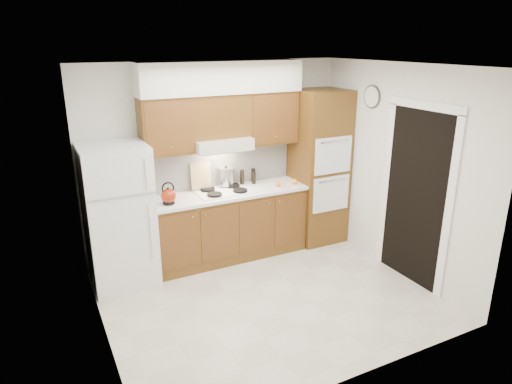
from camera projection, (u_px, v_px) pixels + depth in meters
floor at (268, 297)px, 5.30m from camera, size 3.60×3.60×0.00m
ceiling at (271, 66)px, 4.47m from camera, size 3.60×3.60×0.00m
wall_back at (217, 160)px, 6.15m from camera, size 3.60×0.02×2.60m
wall_left at (94, 220)px, 4.11m from camera, size 0.02×3.00×2.60m
wall_right at (397, 171)px, 5.65m from camera, size 0.02×3.00×2.60m
fridge at (119, 217)px, 5.39m from camera, size 0.75×0.72×1.72m
base_cabinets at (228, 226)px, 6.18m from camera, size 2.11×0.60×0.90m
countertop at (228, 193)px, 6.02m from camera, size 2.13×0.62×0.04m
backsplash at (219, 166)px, 6.18m from camera, size 2.11×0.03×0.56m
oven_cabinet at (318, 167)px, 6.56m from camera, size 0.70×0.65×2.20m
upper_cab_left at (166, 126)px, 5.53m from camera, size 0.63×0.33×0.70m
upper_cab_right at (269, 117)px, 6.14m from camera, size 0.73×0.33×0.70m
range_hood at (221, 144)px, 5.86m from camera, size 0.75×0.45×0.15m
upper_cab_over_hood at (218, 116)px, 5.80m from camera, size 0.75×0.33×0.55m
soffit at (222, 77)px, 5.66m from camera, size 2.13×0.36×0.40m
cooktop at (224, 191)px, 6.01m from camera, size 0.74×0.50×0.01m
doorway at (415, 198)px, 5.43m from camera, size 0.02×0.90×2.10m
wall_clock at (372, 97)px, 5.84m from camera, size 0.02×0.30×0.30m
kettle at (168, 196)px, 5.53m from camera, size 0.23×0.23×0.18m
cutting_board at (201, 176)px, 6.01m from camera, size 0.28×0.12×0.35m
stock_pot at (226, 176)px, 6.17m from camera, size 0.26×0.26×0.23m
condiment_a at (242, 177)px, 6.26m from camera, size 0.08×0.08×0.21m
condiment_b at (253, 175)px, 6.42m from camera, size 0.06×0.06×0.19m
condiment_c at (254, 178)px, 6.33m from camera, size 0.07×0.07×0.16m
orange_near at (295, 182)px, 6.31m from camera, size 0.09×0.09×0.08m
orange_far at (278, 184)px, 6.21m from camera, size 0.08×0.08×0.07m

